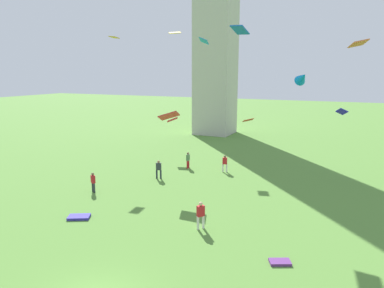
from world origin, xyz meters
name	(u,v)px	position (x,y,z in m)	size (l,w,h in m)	color
person_0	(201,214)	(1.17, 9.02, 1.02)	(0.49, 0.54, 1.79)	silver
person_1	(188,159)	(-5.66, 21.77, 0.95)	(0.28, 0.52, 1.68)	red
person_2	(159,168)	(-6.59, 17.32, 0.99)	(0.53, 0.37, 1.75)	#1E2333
person_3	(225,163)	(-1.71, 21.96, 0.97)	(0.52, 0.36, 1.71)	silver
person_4	(93,181)	(-9.64, 11.80, 0.94)	(0.50, 0.43, 1.66)	#2D3338
kite_flying_0	(240,30)	(0.40, 18.93, 13.15)	(1.32, 1.71, 0.65)	blue
kite_flying_1	(359,43)	(9.37, 22.43, 12.04)	(1.63, 1.63, 0.73)	orange
kite_flying_2	(302,78)	(4.34, 28.75, 9.20)	(1.92, 2.26, 1.72)	#0A80E2
kite_flying_3	(248,120)	(-0.64, 26.23, 4.75)	(1.30, 1.25, 0.51)	#DE532C
kite_flying_4	(172,120)	(-9.34, 25.45, 4.40)	(1.40, 1.42, 0.74)	red
kite_flying_6	(342,112)	(8.45, 26.74, 6.02)	(1.22, 1.23, 0.81)	#1F16C5
kite_flying_7	(169,116)	(-4.83, 16.19, 6.11)	(1.74, 1.54, 1.01)	red
kite_flying_8	(114,37)	(-14.76, 22.43, 13.46)	(0.83, 1.14, 0.22)	orange
kite_flying_9	(175,33)	(-3.27, 14.37, 12.64)	(1.07, 0.99, 0.25)	gold
kite_flying_10	(204,41)	(-7.26, 29.68, 13.40)	(1.20, 0.94, 0.93)	#1A7EC4
kite_bundle_0	(79,217)	(-7.00, 7.13, 0.09)	(1.43, 0.86, 0.17)	#332A9B
kite_bundle_1	(280,262)	(6.53, 6.93, 0.07)	(1.08, 0.65, 0.14)	#5F2E76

